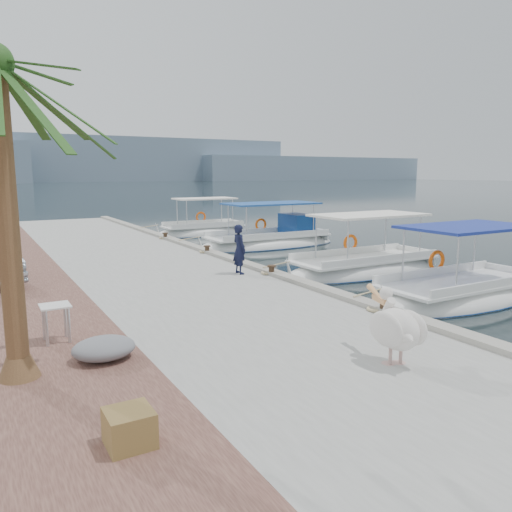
{
  "coord_description": "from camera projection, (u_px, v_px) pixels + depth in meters",
  "views": [
    {
      "loc": [
        -8.51,
        -11.8,
        3.75
      ],
      "look_at": [
        -1.0,
        1.36,
        1.2
      ],
      "focal_mm": 35.0,
      "sensor_mm": 36.0,
      "label": 1
    }
  ],
  "objects": [
    {
      "name": "fishing_caique_c",
      "position": [
        364.0,
        270.0,
        18.69
      ],
      "size": [
        7.01,
        2.46,
        2.83
      ],
      "color": "white",
      "rests_on": "ground"
    },
    {
      "name": "folding_table",
      "position": [
        56.0,
        315.0,
        9.61
      ],
      "size": [
        0.55,
        0.55,
        0.73
      ],
      "color": "silver",
      "rests_on": "cobblestone_strip"
    },
    {
      "name": "mooring_bollards",
      "position": [
        272.0,
        269.0,
        15.88
      ],
      "size": [
        0.28,
        20.28,
        0.33
      ],
      "color": "black",
      "rests_on": "concrete_quay"
    },
    {
      "name": "distant_hills",
      "position": [
        76.0,
        163.0,
        200.68
      ],
      "size": [
        330.0,
        60.0,
        18.0
      ],
      "color": "slate",
      "rests_on": "ground"
    },
    {
      "name": "fishing_caique_b",
      "position": [
        460.0,
        297.0,
        14.68
      ],
      "size": [
        6.43,
        2.56,
        2.83
      ],
      "color": "white",
      "rests_on": "ground"
    },
    {
      "name": "fishing_caique_e",
      "position": [
        203.0,
        233.0,
        30.17
      ],
      "size": [
        5.96,
        2.11,
        2.83
      ],
      "color": "white",
      "rests_on": "ground"
    },
    {
      "name": "quay_curb",
      "position": [
        226.0,
        257.0,
        18.96
      ],
      "size": [
        0.44,
        40.0,
        0.12
      ],
      "primitive_type": "cube",
      "color": "gray",
      "rests_on": "concrete_quay"
    },
    {
      "name": "fishing_caique_d",
      "position": [
        270.0,
        243.0,
        25.5
      ],
      "size": [
        7.84,
        2.62,
        2.83
      ],
      "color": "white",
      "rests_on": "ground"
    },
    {
      "name": "wooden_crate",
      "position": [
        129.0,
        428.0,
        5.98
      ],
      "size": [
        0.55,
        0.55,
        0.44
      ],
      "primitive_type": "cube",
      "color": "brown",
      "rests_on": "cobblestone_strip"
    },
    {
      "name": "ground",
      "position": [
        308.0,
        299.0,
        14.88
      ],
      "size": [
        400.0,
        400.0,
        0.0
      ],
      "primitive_type": "plane",
      "color": "black",
      "rests_on": "ground"
    },
    {
      "name": "fisherman",
      "position": [
        239.0,
        249.0,
        16.05
      ],
      "size": [
        0.41,
        0.6,
        1.6
      ],
      "primitive_type": "imported",
      "rotation": [
        0.0,
        0.0,
        1.61
      ],
      "color": "black",
      "rests_on": "concrete_quay"
    },
    {
      "name": "concrete_quay",
      "position": [
        156.0,
        272.0,
        17.66
      ],
      "size": [
        6.0,
        40.0,
        0.5
      ],
      "primitive_type": "cube",
      "color": "gray",
      "rests_on": "ground"
    },
    {
      "name": "tarp_bundle",
      "position": [
        104.0,
        348.0,
        8.74
      ],
      "size": [
        1.1,
        0.9,
        0.4
      ],
      "primitive_type": "ellipsoid",
      "color": "slate",
      "rests_on": "cobblestone_strip"
    },
    {
      "name": "pelican",
      "position": [
        396.0,
        327.0,
        8.48
      ],
      "size": [
        0.8,
        1.62,
        1.26
      ],
      "color": "tan",
      "rests_on": "concrete_quay"
    }
  ]
}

